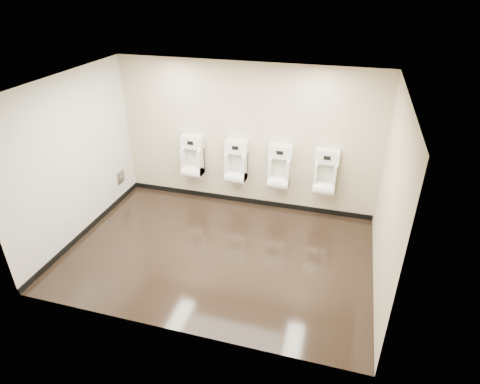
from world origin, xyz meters
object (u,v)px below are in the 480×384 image
object	(u,v)px
urinal_1	(236,165)
urinal_3	(325,176)
access_panel	(120,177)
urinal_0	(193,160)
urinal_2	(279,170)

from	to	relation	value
urinal_1	urinal_3	size ratio (longest dim) A/B	1.00
access_panel	urinal_0	world-z (taller)	urinal_0
urinal_2	urinal_3	bearing A→B (deg)	0.00
urinal_1	urinal_3	xyz separation A→B (m)	(1.69, 0.00, 0.00)
access_panel	urinal_3	world-z (taller)	urinal_3
urinal_0	urinal_3	size ratio (longest dim) A/B	1.00
access_panel	urinal_3	xyz separation A→B (m)	(4.02, 0.40, 0.38)
urinal_1	urinal_2	size ratio (longest dim) A/B	1.00
access_panel	urinal_1	bearing A→B (deg)	9.83
urinal_2	urinal_1	bearing A→B (deg)	180.00
urinal_1	urinal_2	distance (m)	0.85
urinal_0	urinal_2	bearing A→B (deg)	0.00
access_panel	urinal_2	distance (m)	3.22
urinal_2	urinal_3	size ratio (longest dim) A/B	1.00
access_panel	urinal_2	size ratio (longest dim) A/B	0.30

